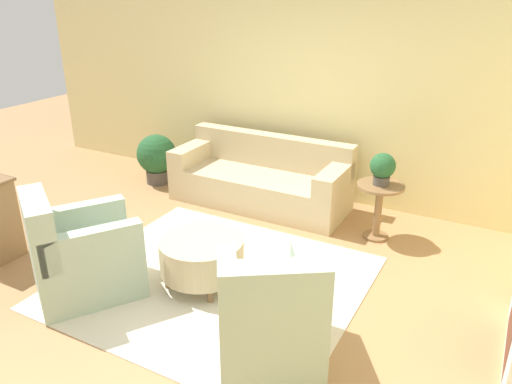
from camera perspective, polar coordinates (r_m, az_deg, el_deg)
ground_plane at (r=4.79m, az=-4.79°, el=-10.23°), size 16.00×16.00×0.00m
wall_back at (r=6.35m, az=7.26°, el=11.66°), size 8.83×0.12×2.80m
rug at (r=4.79m, az=-4.79°, el=-10.18°), size 2.64×2.41×0.01m
couch at (r=6.29m, az=0.59°, el=1.36°), size 2.21×0.85×0.83m
armchair_left at (r=4.69m, az=-19.51°, el=-6.97°), size 1.08×1.12×0.99m
armchair_right at (r=3.68m, az=1.51°, el=-14.37°), size 1.08×1.12×0.99m
ottoman_table at (r=4.65m, az=-6.21°, el=-7.24°), size 0.78×0.78×0.44m
side_table at (r=5.53m, az=13.87°, el=-1.11°), size 0.51×0.51×0.63m
potted_plant_on_side_table at (r=5.39m, az=14.26°, el=2.72°), size 0.27×0.27×0.35m
potted_plant_floor at (r=7.06m, az=-11.28°, el=4.00°), size 0.54×0.54×0.69m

